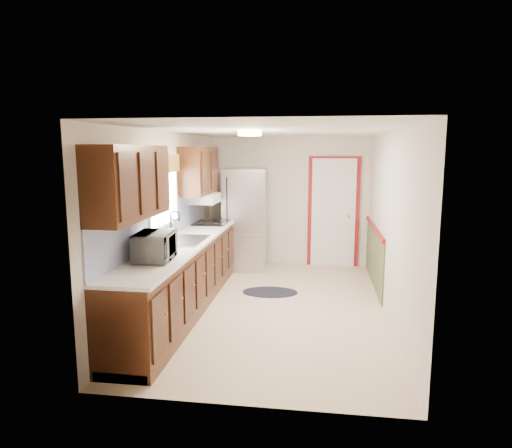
% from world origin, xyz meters
% --- Properties ---
extents(room_shell, '(3.20, 5.20, 2.52)m').
position_xyz_m(room_shell, '(0.00, 0.00, 1.20)').
color(room_shell, beige).
rests_on(room_shell, ground).
extents(kitchen_run, '(0.63, 4.00, 2.20)m').
position_xyz_m(kitchen_run, '(-1.24, -0.29, 0.81)').
color(kitchen_run, '#36190C').
rests_on(kitchen_run, ground).
extents(back_wall_trim, '(1.12, 2.30, 2.08)m').
position_xyz_m(back_wall_trim, '(0.99, 2.21, 0.89)').
color(back_wall_trim, maroon).
rests_on(back_wall_trim, ground).
extents(ceiling_fixture, '(0.30, 0.30, 0.06)m').
position_xyz_m(ceiling_fixture, '(-0.30, -0.20, 2.36)').
color(ceiling_fixture, '#FFD88C').
rests_on(ceiling_fixture, room_shell).
extents(microwave, '(0.36, 0.59, 0.38)m').
position_xyz_m(microwave, '(-1.20, -1.29, 1.13)').
color(microwave, white).
rests_on(microwave, kitchen_run).
extents(refrigerator, '(0.80, 0.78, 1.83)m').
position_xyz_m(refrigerator, '(-0.74, 2.05, 0.91)').
color(refrigerator, '#B7B7BC').
rests_on(refrigerator, ground).
extents(rug, '(0.87, 0.59, 0.01)m').
position_xyz_m(rug, '(-0.12, 0.64, 0.01)').
color(rug, black).
rests_on(rug, ground).
extents(cooktop, '(0.53, 0.64, 0.02)m').
position_xyz_m(cooktop, '(-1.19, 1.32, 0.95)').
color(cooktop, black).
rests_on(cooktop, kitchen_run).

